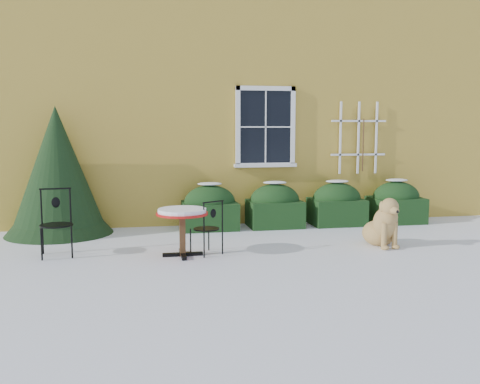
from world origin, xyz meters
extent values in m
plane|color=white|center=(0.00, 0.00, 0.00)|extent=(80.00, 80.00, 0.00)
cube|color=gold|center=(0.00, 7.00, 3.00)|extent=(12.00, 8.00, 6.00)
cube|color=black|center=(0.90, 2.96, 1.98)|extent=(1.05, 0.03, 1.45)
cube|color=white|center=(0.90, 2.95, 2.75)|extent=(1.23, 0.06, 0.09)
cube|color=white|center=(0.90, 2.95, 1.21)|extent=(1.23, 0.06, 0.09)
cube|color=white|center=(0.33, 2.95, 1.98)|extent=(0.09, 0.06, 1.63)
cube|color=white|center=(1.47, 2.95, 1.98)|extent=(0.09, 0.06, 1.63)
cube|color=white|center=(0.90, 2.94, 1.98)|extent=(0.02, 0.02, 1.45)
cube|color=white|center=(0.90, 2.94, 1.98)|extent=(1.05, 0.02, 0.02)
cube|color=white|center=(0.90, 2.95, 1.20)|extent=(1.29, 0.14, 0.07)
cube|color=white|center=(2.50, 2.94, 1.75)|extent=(0.04, 0.03, 1.50)
cube|color=white|center=(2.90, 2.94, 1.75)|extent=(0.04, 0.03, 1.50)
cube|color=white|center=(3.30, 2.94, 1.75)|extent=(0.04, 0.03, 1.50)
cube|color=white|center=(2.90, 2.94, 1.40)|extent=(1.20, 0.03, 0.04)
cube|color=white|center=(2.90, 2.94, 2.10)|extent=(1.20, 0.03, 0.04)
cylinder|color=#472D19|center=(3.00, 2.92, 1.60)|extent=(0.02, 0.02, 1.10)
cube|color=black|center=(-0.30, 2.55, 0.26)|extent=(1.05, 0.80, 0.52)
ellipsoid|color=black|center=(-0.30, 2.55, 0.52)|extent=(1.00, 0.72, 0.67)
ellipsoid|color=white|center=(-0.30, 2.55, 0.88)|extent=(0.47, 0.32, 0.06)
cube|color=black|center=(1.00, 2.55, 0.26)|extent=(1.05, 0.80, 0.52)
ellipsoid|color=black|center=(1.00, 2.55, 0.52)|extent=(1.00, 0.72, 0.67)
ellipsoid|color=white|center=(1.00, 2.55, 0.88)|extent=(0.47, 0.32, 0.06)
cube|color=black|center=(2.30, 2.55, 0.26)|extent=(1.05, 0.80, 0.52)
ellipsoid|color=black|center=(2.30, 2.55, 0.52)|extent=(1.00, 0.72, 0.67)
ellipsoid|color=white|center=(2.30, 2.55, 0.88)|extent=(0.47, 0.32, 0.06)
cube|color=black|center=(3.60, 2.55, 0.26)|extent=(1.05, 0.80, 0.52)
ellipsoid|color=black|center=(3.60, 2.55, 0.52)|extent=(1.00, 0.72, 0.67)
ellipsoid|color=white|center=(3.60, 2.55, 0.88)|extent=(0.47, 0.32, 0.06)
cone|color=black|center=(-3.11, 2.60, 0.56)|extent=(1.95, 1.95, 1.13)
cone|color=black|center=(-3.11, 2.60, 1.18)|extent=(1.74, 1.74, 2.36)
cube|color=black|center=(-1.01, 0.42, 0.03)|extent=(0.62, 0.07, 0.05)
cube|color=black|center=(-1.01, 0.42, 0.03)|extent=(0.07, 0.62, 0.05)
cube|color=#50341B|center=(-1.01, 0.42, 0.33)|extent=(0.09, 0.09, 0.66)
cylinder|color=#AE110E|center=(-1.01, 0.42, 0.66)|extent=(0.79, 0.79, 0.04)
cylinder|color=white|center=(-1.01, 0.42, 0.70)|extent=(0.74, 0.74, 0.06)
cylinder|color=black|center=(-0.56, 0.73, 0.20)|extent=(0.02, 0.02, 0.40)
cylinder|color=black|center=(-0.87, 0.56, 0.20)|extent=(0.02, 0.02, 0.40)
cylinder|color=black|center=(-0.39, 0.42, 0.20)|extent=(0.02, 0.02, 0.40)
cylinder|color=black|center=(-0.70, 0.25, 0.20)|extent=(0.02, 0.02, 0.40)
cylinder|color=black|center=(-0.63, 0.49, 0.40)|extent=(0.41, 0.41, 0.02)
cylinder|color=black|center=(-0.39, 0.42, 0.62)|extent=(0.02, 0.02, 0.44)
cylinder|color=black|center=(-0.70, 0.25, 0.62)|extent=(0.02, 0.02, 0.44)
cylinder|color=black|center=(-0.54, 0.34, 0.84)|extent=(0.35, 0.21, 0.02)
ellipsoid|color=black|center=(-0.54, 0.34, 0.66)|extent=(0.11, 0.08, 0.14)
cylinder|color=black|center=(-3.08, 0.54, 0.24)|extent=(0.03, 0.03, 0.48)
cylinder|color=black|center=(-2.66, 0.59, 0.24)|extent=(0.03, 0.03, 0.48)
cylinder|color=black|center=(-3.14, 0.96, 0.24)|extent=(0.03, 0.03, 0.48)
cylinder|color=black|center=(-2.71, 1.02, 0.24)|extent=(0.03, 0.03, 0.48)
cylinder|color=black|center=(-2.90, 0.78, 0.48)|extent=(0.49, 0.49, 0.02)
cylinder|color=black|center=(-3.14, 0.96, 0.75)|extent=(0.03, 0.03, 0.54)
cylinder|color=black|center=(-2.71, 1.02, 0.75)|extent=(0.03, 0.03, 0.54)
cylinder|color=black|center=(-2.92, 0.99, 1.02)|extent=(0.47, 0.08, 0.03)
ellipsoid|color=black|center=(-2.92, 0.99, 0.80)|extent=(0.13, 0.05, 0.17)
ellipsoid|color=tan|center=(2.30, 0.61, 0.20)|extent=(0.59, 0.63, 0.44)
ellipsoid|color=tan|center=(2.32, 0.41, 0.39)|extent=(0.44, 0.40, 0.54)
sphere|color=tan|center=(2.32, 0.35, 0.51)|extent=(0.33, 0.33, 0.33)
cylinder|color=tan|center=(2.23, 0.27, 0.22)|extent=(0.09, 0.09, 0.43)
cylinder|color=tan|center=(2.43, 0.28, 0.22)|extent=(0.09, 0.09, 0.43)
ellipsoid|color=tan|center=(2.24, 0.22, 0.04)|extent=(0.12, 0.15, 0.07)
ellipsoid|color=tan|center=(2.43, 0.23, 0.04)|extent=(0.12, 0.15, 0.07)
cylinder|color=tan|center=(2.32, 0.34, 0.57)|extent=(0.22, 0.26, 0.23)
sphere|color=tan|center=(2.33, 0.29, 0.69)|extent=(0.29, 0.29, 0.29)
ellipsoid|color=tan|center=(2.34, 0.17, 0.65)|extent=(0.15, 0.23, 0.13)
sphere|color=black|center=(2.35, 0.07, 0.64)|extent=(0.05, 0.05, 0.05)
ellipsoid|color=tan|center=(2.20, 0.32, 0.69)|extent=(0.08, 0.10, 0.18)
ellipsoid|color=tan|center=(2.45, 0.34, 0.69)|extent=(0.08, 0.10, 0.18)
cylinder|color=tan|center=(2.46, 0.84, 0.06)|extent=(0.26, 0.33, 0.08)
camera|label=1|loc=(-1.66, -7.63, 1.96)|focal=40.00mm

